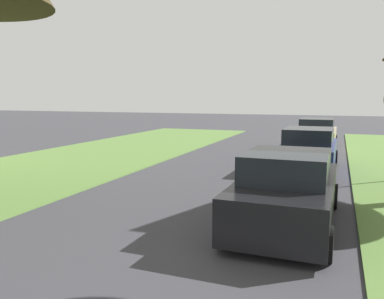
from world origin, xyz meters
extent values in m
cube|color=black|center=(2.20, 8.38, 0.59)|extent=(1.89, 4.43, 0.85)
cube|color=black|center=(2.20, 8.16, 1.29)|extent=(1.63, 2.05, 0.56)
cylinder|color=black|center=(1.36, 10.05, 0.30)|extent=(0.21, 0.60, 0.60)
cylinder|color=black|center=(3.10, 10.02, 0.30)|extent=(0.21, 0.60, 0.60)
cylinder|color=black|center=(1.31, 6.75, 0.30)|extent=(0.21, 0.60, 0.60)
cylinder|color=black|center=(3.05, 6.72, 0.30)|extent=(0.21, 0.60, 0.60)
cube|color=navy|center=(2.17, 14.78, 0.59)|extent=(1.89, 4.43, 0.85)
cube|color=black|center=(2.17, 14.56, 1.29)|extent=(1.63, 2.05, 0.56)
cylinder|color=black|center=(1.33, 16.44, 0.30)|extent=(0.21, 0.60, 0.60)
cylinder|color=black|center=(3.07, 16.41, 0.30)|extent=(0.21, 0.60, 0.60)
cylinder|color=black|center=(1.28, 13.14, 0.30)|extent=(0.21, 0.60, 0.60)
cylinder|color=black|center=(3.02, 13.11, 0.30)|extent=(0.21, 0.60, 0.60)
cube|color=tan|center=(2.12, 21.32, 0.59)|extent=(1.89, 4.43, 0.85)
cube|color=black|center=(2.12, 21.10, 1.29)|extent=(1.63, 2.05, 0.56)
cylinder|color=black|center=(1.28, 22.98, 0.30)|extent=(0.21, 0.60, 0.60)
cylinder|color=black|center=(3.02, 22.95, 0.30)|extent=(0.21, 0.60, 0.60)
cylinder|color=black|center=(1.23, 19.68, 0.30)|extent=(0.21, 0.60, 0.60)
cylinder|color=black|center=(2.97, 19.66, 0.30)|extent=(0.21, 0.60, 0.60)
camera|label=1|loc=(3.13, 0.29, 2.67)|focal=36.41mm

